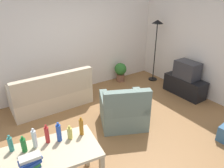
{
  "coord_description": "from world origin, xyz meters",
  "views": [
    {
      "loc": [
        -2.21,
        -2.94,
        2.66
      ],
      "look_at": [
        0.1,
        0.5,
        0.75
      ],
      "focal_mm": 34.11,
      "sensor_mm": 36.0,
      "label": 1
    }
  ],
  "objects_px": {
    "bottle_red": "(47,135)",
    "bottle_tall": "(11,144)",
    "desk": "(52,158)",
    "bottle_blue": "(59,133)",
    "bottle_green": "(24,145)",
    "tv": "(187,70)",
    "torchiere_lamp": "(157,34)",
    "bottle_clear": "(34,139)",
    "armchair": "(124,111)",
    "bottle_squat": "(70,133)",
    "couch": "(52,95)",
    "potted_plant": "(121,71)",
    "bottle_amber": "(81,127)",
    "book_stack": "(30,162)",
    "tv_stand": "(185,86)"
  },
  "relations": [
    {
      "from": "potted_plant",
      "to": "bottle_blue",
      "type": "relative_size",
      "value": 1.99
    },
    {
      "from": "armchair",
      "to": "bottle_amber",
      "type": "bearing_deg",
      "value": 54.08
    },
    {
      "from": "potted_plant",
      "to": "book_stack",
      "type": "distance_m",
      "value": 4.38
    },
    {
      "from": "bottle_green",
      "to": "bottle_squat",
      "type": "relative_size",
      "value": 1.12
    },
    {
      "from": "bottle_squat",
      "to": "tv",
      "type": "bearing_deg",
      "value": 13.99
    },
    {
      "from": "bottle_squat",
      "to": "desk",
      "type": "bearing_deg",
      "value": -161.13
    },
    {
      "from": "torchiere_lamp",
      "to": "bottle_amber",
      "type": "distance_m",
      "value": 4.08
    },
    {
      "from": "torchiere_lamp",
      "to": "bottle_blue",
      "type": "relative_size",
      "value": 6.32
    },
    {
      "from": "couch",
      "to": "bottle_clear",
      "type": "relative_size",
      "value": 6.4
    },
    {
      "from": "tv_stand",
      "to": "potted_plant",
      "type": "relative_size",
      "value": 1.93
    },
    {
      "from": "bottle_tall",
      "to": "bottle_blue",
      "type": "relative_size",
      "value": 0.83
    },
    {
      "from": "bottle_red",
      "to": "bottle_blue",
      "type": "bearing_deg",
      "value": -19.93
    },
    {
      "from": "tv_stand",
      "to": "bottle_squat",
      "type": "xyz_separation_m",
      "value": [
        -3.63,
        -0.91,
        0.61
      ]
    },
    {
      "from": "armchair",
      "to": "bottle_amber",
      "type": "relative_size",
      "value": 4.16
    },
    {
      "from": "couch",
      "to": "tv",
      "type": "height_order",
      "value": "same"
    },
    {
      "from": "bottle_green",
      "to": "bottle_amber",
      "type": "xyz_separation_m",
      "value": [
        0.75,
        -0.1,
        0.03
      ]
    },
    {
      "from": "couch",
      "to": "bottle_red",
      "type": "bearing_deg",
      "value": 70.63
    },
    {
      "from": "tv_stand",
      "to": "couch",
      "type": "bearing_deg",
      "value": 66.67
    },
    {
      "from": "tv",
      "to": "bottle_clear",
      "type": "height_order",
      "value": "bottle_clear"
    },
    {
      "from": "couch",
      "to": "bottle_amber",
      "type": "relative_size",
      "value": 6.49
    },
    {
      "from": "bottle_tall",
      "to": "bottle_green",
      "type": "distance_m",
      "value": 0.17
    },
    {
      "from": "bottle_tall",
      "to": "bottle_amber",
      "type": "relative_size",
      "value": 0.84
    },
    {
      "from": "bottle_blue",
      "to": "book_stack",
      "type": "bearing_deg",
      "value": -148.17
    },
    {
      "from": "bottle_clear",
      "to": "bottle_red",
      "type": "relative_size",
      "value": 1.03
    },
    {
      "from": "bottle_tall",
      "to": "bottle_amber",
      "type": "bearing_deg",
      "value": -12.72
    },
    {
      "from": "bottle_amber",
      "to": "bottle_clear",
      "type": "bearing_deg",
      "value": 170.13
    },
    {
      "from": "tv",
      "to": "potted_plant",
      "type": "xyz_separation_m",
      "value": [
        -0.9,
        1.67,
        -0.37
      ]
    },
    {
      "from": "torchiere_lamp",
      "to": "bottle_red",
      "type": "xyz_separation_m",
      "value": [
        -3.91,
        -2.0,
        -0.53
      ]
    },
    {
      "from": "tv_stand",
      "to": "torchiere_lamp",
      "type": "height_order",
      "value": "torchiere_lamp"
    },
    {
      "from": "torchiere_lamp",
      "to": "armchair",
      "type": "distance_m",
      "value": 2.8
    },
    {
      "from": "bottle_tall",
      "to": "bottle_red",
      "type": "distance_m",
      "value": 0.44
    },
    {
      "from": "armchair",
      "to": "bottle_clear",
      "type": "height_order",
      "value": "bottle_clear"
    },
    {
      "from": "bottle_squat",
      "to": "bottle_clear",
      "type": "bearing_deg",
      "value": 167.75
    },
    {
      "from": "torchiere_lamp",
      "to": "desk",
      "type": "distance_m",
      "value": 4.57
    },
    {
      "from": "armchair",
      "to": "couch",
      "type": "bearing_deg",
      "value": -33.03
    },
    {
      "from": "torchiere_lamp",
      "to": "book_stack",
      "type": "xyz_separation_m",
      "value": [
        -4.22,
        -2.33,
        -0.56
      ]
    },
    {
      "from": "couch",
      "to": "potted_plant",
      "type": "bearing_deg",
      "value": -172.08
    },
    {
      "from": "bottle_squat",
      "to": "couch",
      "type": "bearing_deg",
      "value": 77.93
    },
    {
      "from": "desk",
      "to": "bottle_blue",
      "type": "xyz_separation_m",
      "value": [
        0.17,
        0.14,
        0.24
      ]
    },
    {
      "from": "couch",
      "to": "bottle_clear",
      "type": "xyz_separation_m",
      "value": [
        -0.93,
        -2.17,
        0.58
      ]
    },
    {
      "from": "bottle_clear",
      "to": "bottle_tall",
      "type": "bearing_deg",
      "value": 161.09
    },
    {
      "from": "potted_plant",
      "to": "bottle_tall",
      "type": "relative_size",
      "value": 2.4
    },
    {
      "from": "tv_stand",
      "to": "tv",
      "type": "distance_m",
      "value": 0.46
    },
    {
      "from": "bottle_blue",
      "to": "bottle_tall",
      "type": "bearing_deg",
      "value": 165.43
    },
    {
      "from": "bottle_red",
      "to": "bottle_tall",
      "type": "bearing_deg",
      "value": 167.27
    },
    {
      "from": "couch",
      "to": "bottle_clear",
      "type": "distance_m",
      "value": 2.43
    },
    {
      "from": "tv",
      "to": "torchiere_lamp",
      "type": "relative_size",
      "value": 0.33
    },
    {
      "from": "tv",
      "to": "couch",
      "type": "bearing_deg",
      "value": 66.69
    },
    {
      "from": "bottle_green",
      "to": "desk",
      "type": "bearing_deg",
      "value": -35.14
    },
    {
      "from": "bottle_red",
      "to": "book_stack",
      "type": "distance_m",
      "value": 0.45
    }
  ]
}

